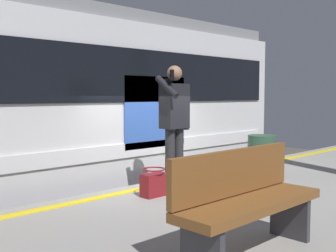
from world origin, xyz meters
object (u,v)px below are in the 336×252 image
Objects in this scene: train_carriage at (18,98)px; passenger at (174,117)px; handbag at (154,184)px; trash_bin at (262,157)px; bench at (246,198)px.

passenger is (-1.15, 2.61, -0.25)m from train_carriage.
handbag is (0.50, 0.11, -0.89)m from passenger.
passenger is 1.84m from trash_bin.
passenger is 2.61m from bench.
bench reaches higher than trash_bin.
handbag is at bearing 12.68° from passenger.
handbag is 0.24× the size of bench.
bench is at bearing 88.08° from train_carriage.
bench is at bearing 59.09° from passenger.
trash_bin is (-2.95, -1.76, -0.14)m from bench.
handbag is at bearing -8.23° from trash_bin.
train_carriage reaches higher than passenger.
trash_bin is (-2.79, 3.04, -0.96)m from train_carriage.
train_carriage is at bearing -66.34° from passenger.
passenger is 1.03m from handbag.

